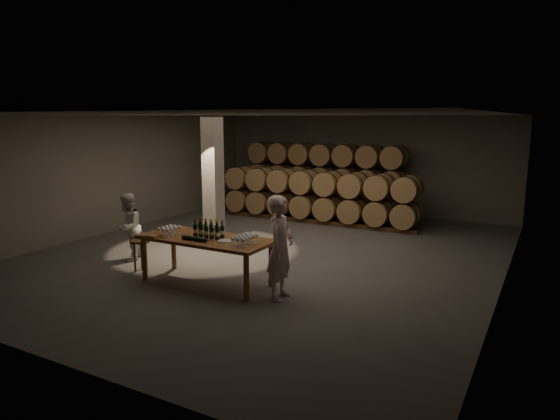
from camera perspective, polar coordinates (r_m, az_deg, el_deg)
The scene contains 15 objects.
room at distance 12.61m, azimuth -7.65°, elevation 3.43°, with size 12.00×12.00×12.00m.
tasting_table at distance 9.57m, azimuth -8.46°, elevation -3.73°, with size 2.60×1.10×0.90m.
barrel_stack_back at distance 16.56m, azimuth 5.12°, elevation 3.73°, with size 5.48×0.95×2.31m.
barrel_stack_front at distance 15.18m, azimuth 4.31°, elevation 1.73°, with size 6.26×0.95×1.57m.
bottle_cluster at distance 9.55m, azimuth -8.15°, elevation -2.38°, with size 0.60×0.23×0.34m.
lying_bottles at distance 9.32m, azimuth -9.73°, elevation -3.24°, with size 0.62×0.08×0.08m.
glass_cluster_left at distance 9.91m, azimuth -12.57°, elevation -2.07°, with size 0.30×0.41×0.16m.
glass_cluster_right at distance 8.98m, azimuth -4.06°, elevation -3.14°, with size 0.30×0.52×0.16m.
plate at distance 9.21m, azimuth -6.33°, elevation -3.53°, with size 0.28×0.28×0.02m, color silver.
notebook_near at distance 9.80m, azimuth -14.22°, elevation -2.89°, with size 0.25×0.20×0.03m, color brown.
notebook_corner at distance 9.98m, azimuth -15.40°, elevation -2.73°, with size 0.19×0.25×0.02m, color brown.
pen at distance 9.64m, azimuth -13.26°, elevation -3.14°, with size 0.01×0.01×0.15m, color black.
stool at distance 10.67m, azimuth -15.68°, elevation -3.95°, with size 0.40×0.40×0.66m.
person_man at distance 8.65m, azimuth 0.05°, elevation -4.35°, with size 0.67×0.44×1.83m, color silver.
person_woman at distance 11.50m, azimuth -16.96°, elevation -1.88°, with size 0.73×0.57×1.51m, color silver.
Camera 1 is at (5.66, -9.85, 3.12)m, focal length 32.00 mm.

